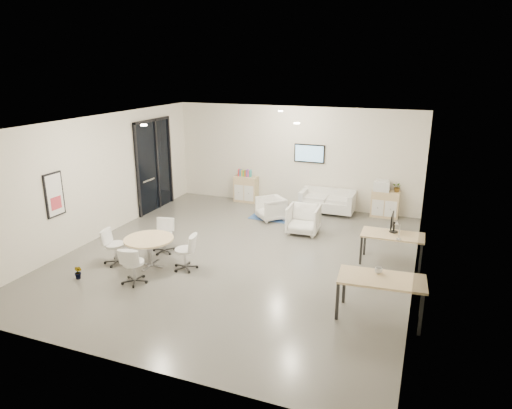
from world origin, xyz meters
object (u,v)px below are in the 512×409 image
at_px(sideboard_left, 246,189).
at_px(desk_front, 382,282).
at_px(armchair_left, 271,207).
at_px(sideboard_right, 385,204).
at_px(desk_rear, 393,237).
at_px(round_table, 149,242).
at_px(armchair_right, 303,218).
at_px(loveseat, 327,202).

distance_m(sideboard_left, desk_front, 7.84).
bearing_deg(armchair_left, sideboard_right, 70.15).
bearing_deg(sideboard_left, armchair_left, -46.23).
bearing_deg(desk_rear, round_table, -158.30).
relative_size(armchair_right, round_table, 0.76).
relative_size(armchair_left, armchair_right, 0.87).
xyz_separation_m(loveseat, armchair_right, (-0.22, -2.04, 0.09)).
xyz_separation_m(sideboard_right, desk_front, (0.54, -5.98, 0.31)).
height_order(sideboard_right, loveseat, sideboard_right).
relative_size(loveseat, desk_front, 1.04).
height_order(armchair_left, round_table, armchair_left).
bearing_deg(loveseat, round_table, -118.33).
height_order(desk_rear, desk_front, desk_front).
bearing_deg(desk_front, loveseat, 106.79).
relative_size(armchair_left, round_table, 0.67).
bearing_deg(armchair_right, sideboard_left, 136.19).
xyz_separation_m(armchair_left, armchair_right, (1.21, -0.78, 0.06)).
bearing_deg(armchair_left, sideboard_left, 179.08).
distance_m(sideboard_right, round_table, 7.24).
distance_m(armchair_right, desk_front, 4.50).
xyz_separation_m(sideboard_right, armchair_left, (-3.14, -1.46, -0.03)).
bearing_deg(sideboard_right, desk_rear, -81.61).
distance_m(desk_rear, desk_front, 2.54).
xyz_separation_m(loveseat, desk_front, (2.25, -5.78, 0.38)).
height_order(loveseat, round_table, loveseat).
height_order(armchair_left, desk_rear, armchair_left).
distance_m(armchair_left, armchair_right, 1.44).
xyz_separation_m(sideboard_right, desk_rear, (0.51, -3.44, 0.25)).
height_order(sideboard_left, desk_rear, sideboard_left).
bearing_deg(loveseat, sideboard_right, 6.50).
bearing_deg(desk_rear, loveseat, 123.45).
relative_size(armchair_left, desk_front, 0.47).
bearing_deg(desk_front, desk_rear, 86.26).
bearing_deg(armchair_right, loveseat, 80.67).
height_order(sideboard_right, desk_rear, sideboard_right).
distance_m(sideboard_right, desk_front, 6.01).
bearing_deg(armchair_right, desk_rear, -29.69).
xyz_separation_m(desk_front, round_table, (-5.16, 0.40, -0.12)).
xyz_separation_m(armchair_right, desk_rear, (2.44, -1.21, 0.22)).
xyz_separation_m(sideboard_right, loveseat, (-1.71, -0.19, -0.07)).
bearing_deg(armchair_left, loveseat, 86.73).
bearing_deg(armchair_left, desk_front, -5.55).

